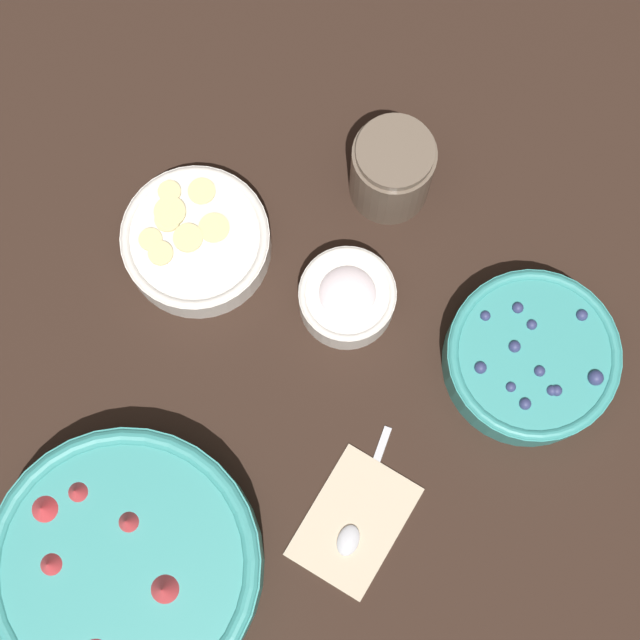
{
  "coord_description": "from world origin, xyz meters",
  "views": [
    {
      "loc": [
        0.05,
        0.15,
        1.1
      ],
      "look_at": [
        -0.09,
        -0.03,
        0.05
      ],
      "focal_mm": 60.0,
      "sensor_mm": 36.0,
      "label": 1
    }
  ],
  "objects_px": {
    "bowl_cream": "(347,297)",
    "bowl_blueberries": "(531,358)",
    "bowl_bananas": "(196,241)",
    "bowl_strawberries": "(126,567)",
    "jar_chocolate": "(392,171)"
  },
  "relations": [
    {
      "from": "bowl_strawberries",
      "to": "jar_chocolate",
      "type": "xyz_separation_m",
      "value": [
        -0.45,
        -0.17,
        0.01
      ]
    },
    {
      "from": "bowl_strawberries",
      "to": "jar_chocolate",
      "type": "relative_size",
      "value": 2.44
    },
    {
      "from": "bowl_strawberries",
      "to": "bowl_cream",
      "type": "relative_size",
      "value": 2.63
    },
    {
      "from": "bowl_bananas",
      "to": "bowl_cream",
      "type": "height_order",
      "value": "bowl_cream"
    },
    {
      "from": "bowl_strawberries",
      "to": "bowl_cream",
      "type": "xyz_separation_m",
      "value": [
        -0.34,
        -0.09,
        -0.01
      ]
    },
    {
      "from": "bowl_bananas",
      "to": "bowl_blueberries",
      "type": "bearing_deg",
      "value": 123.71
    },
    {
      "from": "bowl_bananas",
      "to": "bowl_cream",
      "type": "xyz_separation_m",
      "value": [
        -0.09,
        0.14,
        0.0
      ]
    },
    {
      "from": "bowl_cream",
      "to": "jar_chocolate",
      "type": "height_order",
      "value": "jar_chocolate"
    },
    {
      "from": "bowl_blueberries",
      "to": "bowl_bananas",
      "type": "bearing_deg",
      "value": -56.29
    },
    {
      "from": "bowl_bananas",
      "to": "jar_chocolate",
      "type": "bearing_deg",
      "value": 162.19
    },
    {
      "from": "bowl_blueberries",
      "to": "bowl_bananas",
      "type": "relative_size",
      "value": 1.13
    },
    {
      "from": "bowl_strawberries",
      "to": "bowl_bananas",
      "type": "height_order",
      "value": "bowl_strawberries"
    },
    {
      "from": "bowl_blueberries",
      "to": "bowl_cream",
      "type": "xyz_separation_m",
      "value": [
        0.11,
        -0.16,
        -0.0
      ]
    },
    {
      "from": "bowl_cream",
      "to": "bowl_blueberries",
      "type": "bearing_deg",
      "value": 124.77
    },
    {
      "from": "bowl_cream",
      "to": "bowl_bananas",
      "type": "bearing_deg",
      "value": -57.53
    }
  ]
}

